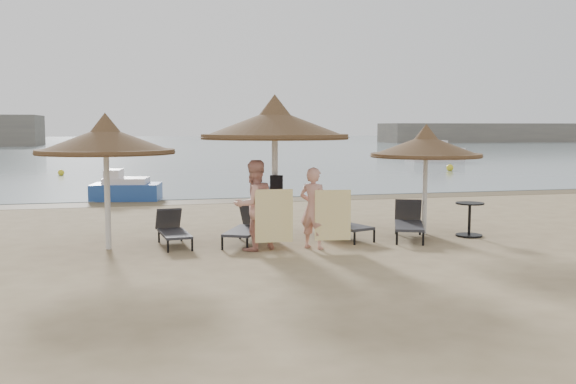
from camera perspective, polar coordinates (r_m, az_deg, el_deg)
name	(u,v)px	position (r m, az deg, el deg)	size (l,w,h in m)	color
ground	(304,252)	(13.31, 1.42, -5.35)	(160.00, 160.00, 0.00)	tan
sea	(156,144)	(92.69, -11.69, 4.18)	(200.00, 140.00, 0.03)	gray
wet_sand_strip	(233,201)	(22.41, -4.89, -0.77)	(200.00, 1.60, 0.01)	brown
palapa_left	(106,141)	(13.91, -15.90, 4.40)	(2.90, 2.90, 2.87)	silver
palapa_center	(275,125)	(14.23, -1.19, 6.00)	(3.32, 3.32, 3.29)	silver
palapa_right	(426,146)	(15.65, 12.16, 3.98)	(2.67, 2.67, 2.65)	silver
lounger_far_left	(173,229)	(14.31, -10.22, -3.28)	(0.72, 1.72, 0.75)	black
lounger_near_left	(247,226)	(14.36, -3.67, -3.06)	(1.31, 1.88, 0.81)	black
lounger_near_right	(337,221)	(15.03, 4.34, -2.61)	(1.20, 1.97, 0.84)	black
lounger_far_right	(409,221)	(15.23, 10.68, -2.58)	(1.29, 1.97, 0.84)	black
side_table	(469,220)	(15.70, 15.82, -2.45)	(0.66, 0.66, 0.80)	black
person_left	(254,198)	(13.36, -3.05, -0.55)	(1.01, 0.66, 2.20)	tan
person_right	(313,202)	(13.54, 2.28, -0.85)	(0.92, 0.60, 2.01)	tan
towel_left	(274,216)	(13.13, -1.25, -2.14)	(0.78, 0.07, 1.10)	yellow
towel_right	(333,215)	(13.44, 4.01, -2.07)	(0.76, 0.12, 1.07)	yellow
bag_patterned	(273,193)	(14.49, -1.33, -0.12)	(0.27, 0.16, 0.33)	silver
bag_dark	(276,184)	(14.13, -1.03, 0.72)	(0.29, 0.19, 0.39)	black
pedal_boat	(125,189)	(23.20, -14.25, 0.29)	(2.54, 1.78, 1.08)	navy
buoy_left	(61,173)	(35.49, -19.52, 1.63)	(0.33, 0.33, 0.33)	yellow
buoy_right	(450,168)	(38.00, 14.19, 2.11)	(0.41, 0.41, 0.41)	yellow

